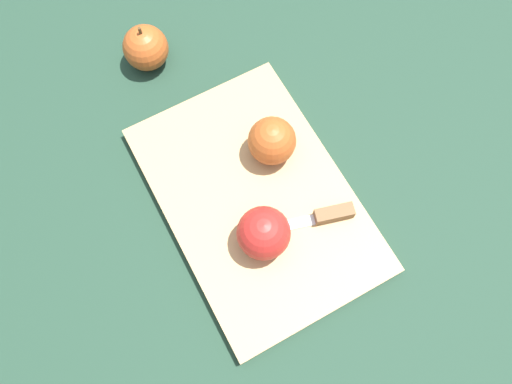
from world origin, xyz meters
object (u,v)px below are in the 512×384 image
apple_half_left (272,141)px  apple_half_right (263,233)px  apple_whole (146,48)px  knife (325,216)px

apple_half_left → apple_half_right: apple_half_right is taller
apple_half_left → apple_whole: (-0.25, -0.09, -0.02)m
knife → apple_whole: 0.39m
knife → apple_whole: (-0.38, -0.10, 0.01)m
apple_half_left → apple_whole: 0.27m
apple_half_left → apple_whole: apple_half_left is taller
apple_half_left → apple_whole: size_ratio=0.83×
knife → apple_whole: bearing=-58.2°
apple_half_left → apple_half_right: (0.11, -0.08, 0.00)m
apple_half_left → knife: apple_half_left is taller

